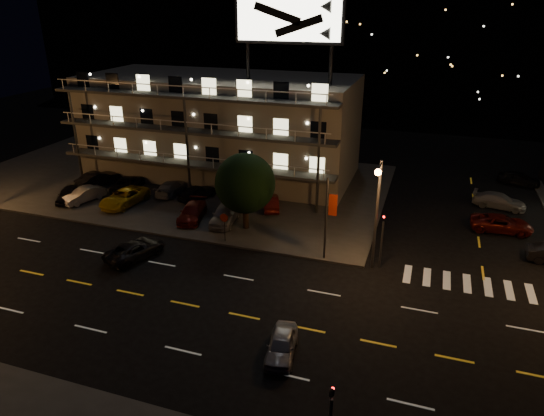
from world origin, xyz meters
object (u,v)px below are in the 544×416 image
(lot_car_2, at_px, (124,197))
(tree, at_px, (245,185))
(lot_car_7, at_px, (171,188))
(road_car_east, at_px, (282,345))
(road_car_west, at_px, (135,250))
(lot_car_4, at_px, (225,214))

(lot_car_2, bearing_deg, tree, 1.76)
(lot_car_7, height_order, road_car_east, lot_car_7)
(tree, xyz_separation_m, road_car_west, (-5.96, -7.12, -3.30))
(road_car_east, bearing_deg, road_car_west, 145.06)
(lot_car_4, bearing_deg, tree, -18.96)
(lot_car_4, bearing_deg, lot_car_7, 142.19)
(lot_car_7, distance_m, road_car_east, 25.48)
(lot_car_2, distance_m, road_car_west, 10.42)
(tree, relative_size, lot_car_4, 1.41)
(lot_car_2, xyz_separation_m, lot_car_7, (2.72, 3.82, -0.07))
(tree, distance_m, road_car_east, 16.16)
(lot_car_4, xyz_separation_m, road_car_west, (-3.93, -7.53, -0.28))
(lot_car_7, relative_size, road_car_west, 0.96)
(lot_car_4, xyz_separation_m, road_car_east, (9.56, -14.32, -0.30))
(lot_car_2, height_order, road_car_east, lot_car_2)
(lot_car_7, relative_size, road_car_east, 1.22)
(lot_car_7, bearing_deg, lot_car_4, 146.47)
(lot_car_4, distance_m, road_car_east, 17.22)
(lot_car_7, bearing_deg, road_car_east, 129.26)
(lot_car_7, bearing_deg, road_car_west, 104.02)
(lot_car_2, relative_size, road_car_west, 1.11)
(road_car_east, bearing_deg, lot_car_7, 124.27)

